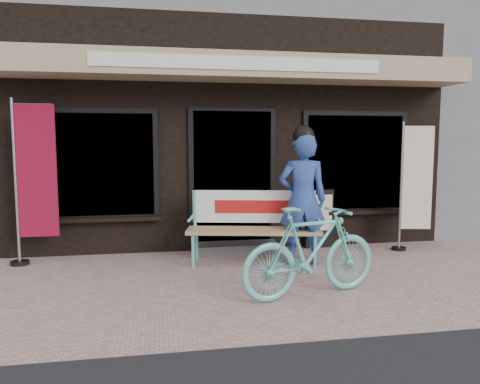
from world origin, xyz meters
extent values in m
plane|color=#BE9891|center=(0.00, 0.00, 0.00)|extent=(70.00, 70.00, 0.00)
cube|color=black|center=(0.00, 5.00, 1.80)|extent=(7.00, 6.00, 3.60)
cube|color=tan|center=(0.00, 1.65, 2.75)|extent=(7.00, 0.80, 0.35)
cube|color=white|center=(0.00, 1.24, 2.75)|extent=(4.00, 0.02, 0.18)
cube|color=black|center=(0.00, 1.98, 1.10)|extent=(1.20, 0.06, 2.10)
cube|color=black|center=(0.00, 1.97, 1.10)|extent=(1.35, 0.04, 2.20)
cube|color=black|center=(-2.00, 1.98, 1.35)|extent=(1.60, 0.06, 1.50)
cube|color=black|center=(2.00, 1.98, 1.35)|extent=(1.60, 0.06, 1.50)
cube|color=black|center=(-2.00, 1.97, 1.35)|extent=(1.75, 0.04, 1.65)
cube|color=black|center=(2.00, 1.97, 1.35)|extent=(1.75, 0.04, 1.65)
cube|color=black|center=(-2.00, 1.92, 0.55)|extent=(1.80, 0.18, 0.06)
cube|color=black|center=(2.00, 1.92, 0.55)|extent=(1.80, 0.18, 0.06)
cube|color=#59595B|center=(0.00, 1.75, 0.07)|extent=(1.30, 0.45, 0.15)
cylinder|color=#61BFBA|center=(-0.69, 1.06, 0.22)|extent=(0.05, 0.05, 0.43)
cylinder|color=#61BFBA|center=(-0.61, 1.46, 0.22)|extent=(0.05, 0.05, 0.43)
cylinder|color=#61BFBA|center=(0.92, 0.72, 0.22)|extent=(0.05, 0.05, 0.43)
cylinder|color=#61BFBA|center=(1.00, 1.13, 0.22)|extent=(0.05, 0.05, 0.43)
cube|color=tan|center=(0.15, 1.09, 0.46)|extent=(1.90, 0.83, 0.05)
cylinder|color=#61BFBA|center=(-0.63, 1.47, 0.72)|extent=(0.05, 0.05, 0.56)
cylinder|color=#61BFBA|center=(1.02, 1.12, 0.72)|extent=(0.05, 0.05, 0.56)
cube|color=white|center=(0.20, 1.31, 0.77)|extent=(1.72, 0.40, 0.46)
cube|color=#B21414|center=(0.20, 1.29, 0.77)|extent=(1.09, 0.24, 0.18)
cylinder|color=#61BFBA|center=(-0.70, 1.27, 0.64)|extent=(0.13, 0.45, 0.04)
cylinder|color=#61BFBA|center=(1.01, 0.91, 0.64)|extent=(0.13, 0.45, 0.04)
imported|color=#2A4591|center=(0.80, 0.94, 0.90)|extent=(0.73, 0.55, 1.80)
sphere|color=black|center=(0.80, 0.94, 1.76)|extent=(0.34, 0.34, 0.29)
imported|color=#61BFBA|center=(0.49, -0.36, 0.50)|extent=(1.74, 0.86, 1.00)
cylinder|color=gray|center=(-3.04, 1.60, 1.14)|extent=(0.04, 0.04, 2.27)
cylinder|color=gray|center=(-2.78, 1.59, 2.19)|extent=(0.52, 0.03, 0.02)
cube|color=maroon|center=(-2.76, 1.59, 1.29)|extent=(0.52, 0.04, 1.81)
cylinder|color=black|center=(-3.04, 1.60, 0.03)|extent=(0.25, 0.25, 0.05)
cylinder|color=gray|center=(2.55, 1.48, 1.00)|extent=(0.04, 0.04, 1.99)
cylinder|color=gray|center=(2.78, 1.43, 1.92)|extent=(0.45, 0.12, 0.02)
cube|color=#F4E1C8|center=(2.79, 1.43, 1.13)|extent=(0.45, 0.12, 1.58)
cylinder|color=black|center=(2.55, 1.48, 0.02)|extent=(0.26, 0.26, 0.05)
cube|color=black|center=(1.38, 1.88, 0.47)|extent=(0.47, 0.13, 0.93)
cube|color=beige|center=(1.38, 1.83, 0.57)|extent=(0.39, 0.06, 0.57)
camera|label=1|loc=(-1.15, -5.14, 1.70)|focal=35.00mm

